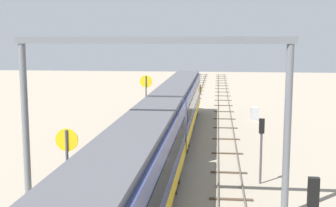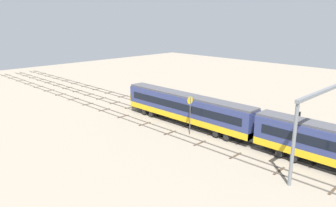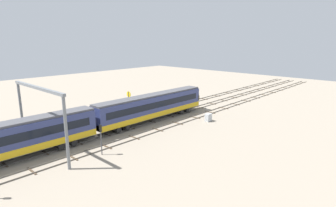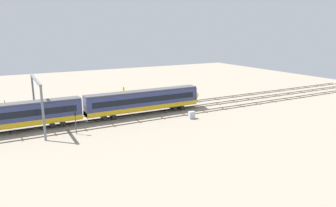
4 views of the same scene
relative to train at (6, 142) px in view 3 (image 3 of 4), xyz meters
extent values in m
plane|color=gray|center=(26.16, 0.00, -2.66)|extent=(151.94, 151.94, 0.00)
cube|color=#59544C|center=(26.16, -5.08, -2.58)|extent=(135.94, 0.07, 0.16)
cube|color=#59544C|center=(26.16, -3.64, -2.58)|extent=(135.94, 0.07, 0.16)
cube|color=#473828|center=(0.99, -4.36, -2.62)|extent=(0.24, 2.40, 0.08)
cube|color=#473828|center=(6.02, -4.36, -2.62)|extent=(0.24, 2.40, 0.08)
cube|color=#473828|center=(11.06, -4.36, -2.62)|extent=(0.24, 2.40, 0.08)
cube|color=#473828|center=(16.09, -4.36, -2.62)|extent=(0.24, 2.40, 0.08)
cube|color=#473828|center=(21.13, -4.36, -2.62)|extent=(0.24, 2.40, 0.08)
cube|color=#473828|center=(26.16, -4.36, -2.62)|extent=(0.24, 2.40, 0.08)
cube|color=#473828|center=(31.20, -4.36, -2.62)|extent=(0.24, 2.40, 0.08)
cube|color=#473828|center=(36.23, -4.36, -2.62)|extent=(0.24, 2.40, 0.08)
cube|color=#473828|center=(41.27, -4.36, -2.62)|extent=(0.24, 2.40, 0.08)
cube|color=#473828|center=(46.30, -4.36, -2.62)|extent=(0.24, 2.40, 0.08)
cube|color=#473828|center=(51.34, -4.36, -2.62)|extent=(0.24, 2.40, 0.08)
cube|color=#473828|center=(56.37, -4.36, -2.62)|extent=(0.24, 2.40, 0.08)
cube|color=#473828|center=(61.41, -4.36, -2.62)|extent=(0.24, 2.40, 0.08)
cube|color=#473828|center=(66.44, -4.36, -2.62)|extent=(0.24, 2.40, 0.08)
cube|color=#473828|center=(71.48, -4.36, -2.62)|extent=(0.24, 2.40, 0.08)
cube|color=#473828|center=(76.51, -4.36, -2.62)|extent=(0.24, 2.40, 0.08)
cube|color=#473828|center=(81.54, -4.36, -2.62)|extent=(0.24, 2.40, 0.08)
cube|color=#473828|center=(86.58, -4.36, -2.62)|extent=(0.24, 2.40, 0.08)
cube|color=#473828|center=(91.61, -4.36, -2.62)|extent=(0.24, 2.40, 0.08)
cube|color=#59544C|center=(26.16, -0.72, -2.58)|extent=(135.94, 0.07, 0.16)
cube|color=#59544C|center=(26.16, 0.72, -2.58)|extent=(135.94, 0.07, 0.16)
cube|color=#473828|center=(-0.54, 0.00, -2.62)|extent=(0.24, 2.40, 0.08)
cube|color=#473828|center=(4.32, 0.00, -2.62)|extent=(0.24, 2.40, 0.08)
cube|color=#473828|center=(9.17, 0.00, -2.62)|extent=(0.24, 2.40, 0.08)
cube|color=#473828|center=(14.03, 0.00, -2.62)|extent=(0.24, 2.40, 0.08)
cube|color=#473828|center=(18.88, 0.00, -2.62)|extent=(0.24, 2.40, 0.08)
cube|color=#473828|center=(23.74, 0.00, -2.62)|extent=(0.24, 2.40, 0.08)
cube|color=#473828|center=(28.59, 0.00, -2.62)|extent=(0.24, 2.40, 0.08)
cube|color=#473828|center=(33.45, 0.00, -2.62)|extent=(0.24, 2.40, 0.08)
cube|color=#473828|center=(38.30, 0.00, -2.62)|extent=(0.24, 2.40, 0.08)
cube|color=#473828|center=(43.16, 0.00, -2.62)|extent=(0.24, 2.40, 0.08)
cube|color=#473828|center=(48.01, 0.00, -2.62)|extent=(0.24, 2.40, 0.08)
cube|color=#473828|center=(52.87, 0.00, -2.62)|extent=(0.24, 2.40, 0.08)
cube|color=#473828|center=(57.72, 0.00, -2.62)|extent=(0.24, 2.40, 0.08)
cube|color=#473828|center=(62.57, 0.00, -2.62)|extent=(0.24, 2.40, 0.08)
cube|color=#473828|center=(67.43, 0.00, -2.62)|extent=(0.24, 2.40, 0.08)
cube|color=#473828|center=(72.28, 0.00, -2.62)|extent=(0.24, 2.40, 0.08)
cube|color=#473828|center=(77.14, 0.00, -2.62)|extent=(0.24, 2.40, 0.08)
cube|color=#473828|center=(81.99, 0.00, -2.62)|extent=(0.24, 2.40, 0.08)
cube|color=#473828|center=(86.85, 0.00, -2.62)|extent=(0.24, 2.40, 0.08)
cube|color=#473828|center=(91.70, 0.00, -2.62)|extent=(0.24, 2.40, 0.08)
cube|color=#59544C|center=(26.16, 3.64, -2.58)|extent=(135.94, 0.07, 0.16)
cube|color=#59544C|center=(26.16, 5.08, -2.58)|extent=(135.94, 0.07, 0.16)
cube|color=#473828|center=(0.68, 4.36, -2.62)|extent=(0.24, 2.40, 0.08)
cube|color=#473828|center=(6.34, 4.36, -2.62)|extent=(0.24, 2.40, 0.08)
cube|color=#473828|center=(12.00, 4.36, -2.62)|extent=(0.24, 2.40, 0.08)
cube|color=#473828|center=(17.67, 4.36, -2.62)|extent=(0.24, 2.40, 0.08)
cube|color=#473828|center=(23.33, 4.36, -2.62)|extent=(0.24, 2.40, 0.08)
cube|color=#473828|center=(29.00, 4.36, -2.62)|extent=(0.24, 2.40, 0.08)
cube|color=#473828|center=(34.66, 4.36, -2.62)|extent=(0.24, 2.40, 0.08)
cube|color=#473828|center=(40.32, 4.36, -2.62)|extent=(0.24, 2.40, 0.08)
cube|color=#473828|center=(45.99, 4.36, -2.62)|extent=(0.24, 2.40, 0.08)
cube|color=#473828|center=(51.65, 4.36, -2.62)|extent=(0.24, 2.40, 0.08)
cube|color=#473828|center=(57.32, 4.36, -2.62)|extent=(0.24, 2.40, 0.08)
cube|color=#473828|center=(62.98, 4.36, -2.62)|extent=(0.24, 2.40, 0.08)
cube|color=#473828|center=(68.64, 4.36, -2.62)|extent=(0.24, 2.40, 0.08)
cube|color=#473828|center=(74.31, 4.36, -2.62)|extent=(0.24, 2.40, 0.08)
cube|color=#473828|center=(79.97, 4.36, -2.62)|extent=(0.24, 2.40, 0.08)
cube|color=#473828|center=(85.64, 4.36, -2.62)|extent=(0.24, 2.40, 0.08)
cube|color=#473828|center=(91.30, 4.36, -2.62)|extent=(0.24, 2.40, 0.08)
cube|color=navy|center=(24.20, 0.00, 0.20)|extent=(24.00, 2.90, 3.60)
cube|color=gold|center=(24.20, 0.00, -1.15)|extent=(24.00, 2.94, 0.90)
cube|color=#4C4C51|center=(24.20, 0.00, 2.15)|extent=(24.00, 2.50, 0.30)
cube|color=black|center=(24.20, -1.46, 0.63)|extent=(22.00, 0.04, 1.10)
cube|color=black|center=(24.20, 1.46, 0.63)|extent=(22.00, 0.04, 1.10)
cylinder|color=black|center=(15.62, 0.00, -2.05)|extent=(0.90, 2.70, 0.90)
cylinder|color=black|center=(17.42, 0.00, -2.05)|extent=(0.90, 2.70, 0.90)
cylinder|color=black|center=(30.98, 0.00, -2.05)|extent=(0.90, 2.70, 0.90)
cylinder|color=black|center=(32.78, 0.00, -2.05)|extent=(0.90, 2.70, 0.90)
cube|color=navy|center=(-0.60, 0.00, 0.20)|extent=(24.00, 2.90, 3.60)
cube|color=gold|center=(-0.60, 0.00, -1.15)|extent=(24.00, 2.94, 0.90)
cube|color=black|center=(-0.60, -1.46, 0.63)|extent=(22.00, 0.04, 1.10)
cylinder|color=black|center=(6.18, 0.00, -2.05)|extent=(0.90, 2.70, 0.90)
cylinder|color=black|center=(7.98, 0.00, -2.05)|extent=(0.90, 2.70, 0.90)
cone|color=gold|center=(37.00, 0.00, 0.02)|extent=(1.60, 3.24, 3.24)
cylinder|color=slate|center=(4.20, -6.96, 1.62)|extent=(0.36, 0.36, 8.56)
cylinder|color=slate|center=(4.20, 6.45, 1.62)|extent=(0.36, 0.36, 8.56)
cube|color=slate|center=(4.20, -0.26, 6.07)|extent=(0.40, 14.01, 0.35)
cylinder|color=#4C4C51|center=(20.93, 2.72, 0.12)|extent=(0.12, 0.12, 5.56)
cylinder|color=yellow|center=(20.97, 2.72, 2.41)|extent=(0.05, 1.08, 1.08)
cube|color=black|center=(21.00, 2.72, 2.41)|extent=(0.02, 0.49, 0.12)
cylinder|color=#4C4C51|center=(9.10, -6.21, -1.09)|extent=(0.14, 0.14, 3.14)
cube|color=black|center=(9.10, -6.21, 0.93)|extent=(0.20, 0.32, 0.90)
sphere|color=green|center=(9.21, -6.21, 1.13)|extent=(0.20, 0.20, 0.20)
sphere|color=#262626|center=(9.21, -6.21, 0.74)|extent=(0.20, 0.20, 0.20)
cube|color=#B2B7BC|center=(30.95, -7.58, -1.94)|extent=(1.18, 0.82, 1.43)
cube|color=#333333|center=(31.55, -7.58, -1.73)|extent=(0.02, 0.57, 0.24)
camera|label=1|loc=(-18.03, -3.50, 6.16)|focal=48.28mm
camera|label=2|loc=(-8.01, 35.68, 13.70)|focal=34.39mm
camera|label=3|loc=(-9.46, -35.33, 11.98)|focal=29.56mm
camera|label=4|loc=(-0.94, -56.25, 14.17)|focal=33.02mm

